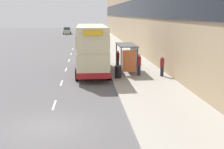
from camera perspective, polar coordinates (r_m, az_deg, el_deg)
The scene contains 19 objects.
ground_plane at distance 15.34m, azimuth -11.83°, elevation -9.49°, with size 220.00×220.00×0.00m, color #5B595B.
pavement at distance 53.23m, azimuth 0.03°, elevation 5.37°, with size 5.00×93.00×0.14m.
terrace_facade at distance 53.48m, azimuth 4.40°, elevation 12.57°, with size 3.10×93.00×13.58m.
lane_mark_0 at distance 18.88m, azimuth -10.51°, elevation -5.49°, with size 0.12×2.00×0.01m.
lane_mark_1 at distance 24.69m, azimuth -9.21°, elevation -1.53°, with size 0.12×2.00×0.01m.
lane_mark_2 at distance 30.58m, azimuth -8.41°, elevation 0.91°, with size 0.12×2.00×0.01m.
lane_mark_3 at distance 36.51m, azimuth -7.87°, elevation 2.56°, with size 0.12×2.00×0.01m.
lane_mark_4 at distance 42.46m, azimuth -7.48°, elevation 3.75°, with size 0.12×2.00×0.01m.
lane_mark_5 at distance 48.43m, azimuth -7.19°, elevation 4.65°, with size 0.12×2.00×0.01m.
bus_shelter at distance 27.99m, azimuth 3.08°, elevation 3.96°, with size 1.60×4.20×2.48m.
double_decker_bus_near at distance 28.21m, azimuth -3.74°, elevation 4.84°, with size 2.85×10.21×4.30m.
car_0 at distance 67.04m, azimuth -4.96°, elevation 7.20°, with size 2.05×4.20×1.79m.
car_1 at distance 84.96m, azimuth -8.22°, elevation 7.93°, with size 2.08×4.08×1.81m.
pedestrian_at_shelter at distance 30.98m, azimuth 1.09°, elevation 2.95°, with size 0.32×0.32×1.61m.
pedestrian_1 at distance 33.10m, azimuth 3.88°, elevation 3.62°, with size 0.36×0.36×1.80m.
pedestrian_2 at distance 26.54m, azimuth 9.15°, elevation 1.58°, with size 0.34×0.34×1.73m.
pedestrian_3 at distance 31.57m, azimuth 2.87°, elevation 3.13°, with size 0.33×0.33×1.65m.
pedestrian_4 at distance 26.64m, azimuth 4.95°, elevation 1.84°, with size 0.36×0.36×1.84m.
litter_bin at distance 25.50m, azimuth 1.13°, elevation 0.53°, with size 0.55×0.55×1.05m.
Camera 1 is at (1.87, -14.26, 5.31)m, focal length 50.00 mm.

